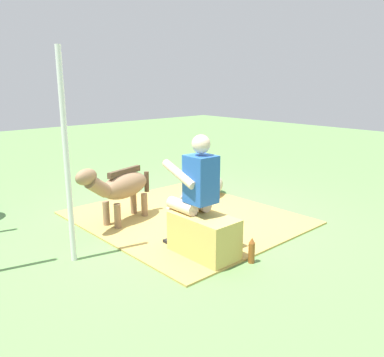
{
  "coord_description": "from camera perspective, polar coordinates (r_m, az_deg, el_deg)",
  "views": [
    {
      "loc": [
        -4.0,
        3.46,
        1.91
      ],
      "look_at": [
        0.05,
        -0.24,
        0.55
      ],
      "focal_mm": 37.34,
      "sensor_mm": 36.0,
      "label": 1
    }
  ],
  "objects": [
    {
      "name": "pony_lying",
      "position": [
        6.54,
        2.03,
        -1.33
      ],
      "size": [
        0.78,
        1.33,
        0.42
      ],
      "color": "beige",
      "rests_on": "ground"
    },
    {
      "name": "person_seated",
      "position": [
        4.39,
        0.27,
        -1.42
      ],
      "size": [
        0.67,
        0.43,
        1.35
      ],
      "color": "beige",
      "rests_on": "ground"
    },
    {
      "name": "hay_bale",
      "position": [
        4.44,
        1.68,
        -8.21
      ],
      "size": [
        0.78,
        0.42,
        0.47
      ],
      "primitive_type": "cube",
      "color": "tan",
      "rests_on": "ground"
    },
    {
      "name": "pony_standing",
      "position": [
        5.41,
        -10.18,
        -1.17
      ],
      "size": [
        0.57,
        1.32,
        0.88
      ],
      "color": "#8C6B4C",
      "rests_on": "ground"
    },
    {
      "name": "soda_bottle",
      "position": [
        4.37,
        8.52,
        -10.15
      ],
      "size": [
        0.07,
        0.07,
        0.29
      ],
      "color": "brown",
      "rests_on": "ground"
    },
    {
      "name": "tent_pole_left",
      "position": [
        4.28,
        -17.49,
        2.66
      ],
      "size": [
        0.06,
        0.06,
        2.24
      ],
      "primitive_type": "cylinder",
      "color": "silver",
      "rests_on": "ground"
    },
    {
      "name": "ground_plane",
      "position": [
        5.62,
        -1.47,
        -5.94
      ],
      "size": [
        24.0,
        24.0,
        0.0
      ],
      "primitive_type": "plane",
      "color": "#608C4C"
    },
    {
      "name": "hay_patch",
      "position": [
        5.68,
        -0.92,
        -5.6
      ],
      "size": [
        2.93,
        2.57,
        0.02
      ],
      "primitive_type": "cube",
      "color": "tan",
      "rests_on": "ground"
    }
  ]
}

